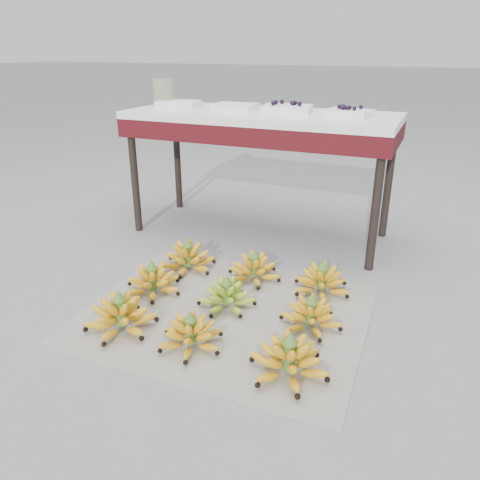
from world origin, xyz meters
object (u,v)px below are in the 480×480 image
at_px(bunch_back_left, 188,259).
at_px(tray_left, 235,107).
at_px(bunch_front_right, 289,360).
at_px(tray_right, 287,109).
at_px(bunch_mid_center, 227,296).
at_px(bunch_back_right, 322,282).
at_px(tray_far_right, 349,113).
at_px(vendor_table, 260,127).
at_px(bunch_mid_right, 311,316).
at_px(bunch_back_center, 254,269).
at_px(tray_far_left, 179,104).
at_px(bunch_mid_left, 153,282).
at_px(newspaper_mat, 226,313).
at_px(bunch_front_center, 191,335).
at_px(bunch_front_left, 121,316).
at_px(glass_jar, 163,93).

relative_size(bunch_back_left, tray_left, 1.52).
xyz_separation_m(bunch_front_right, tray_right, (-0.46, 1.32, 0.73)).
bearing_deg(bunch_mid_center, bunch_back_right, 47.72).
distance_m(bunch_mid_center, tray_far_right, 1.25).
bearing_deg(tray_right, bunch_back_left, -114.67).
bearing_deg(vendor_table, bunch_mid_right, -57.65).
distance_m(bunch_back_center, tray_far_left, 1.25).
height_order(bunch_mid_left, tray_left, tray_left).
height_order(newspaper_mat, bunch_front_center, bunch_front_center).
relative_size(bunch_front_right, tray_left, 1.25).
xyz_separation_m(bunch_mid_left, bunch_mid_right, (0.80, 0.00, -0.00)).
bearing_deg(vendor_table, tray_far_left, 179.18).
xyz_separation_m(bunch_front_right, bunch_back_right, (-0.04, 0.66, -0.00)).
bearing_deg(bunch_back_right, vendor_table, 110.17).
bearing_deg(bunch_mid_right, bunch_back_right, 117.32).
xyz_separation_m(bunch_front_left, bunch_mid_left, (-0.05, 0.33, -0.00)).
bearing_deg(bunch_back_center, tray_left, 128.10).
bearing_deg(bunch_mid_left, bunch_mid_center, 24.91).
distance_m(bunch_front_left, tray_far_left, 1.55).
bearing_deg(bunch_mid_right, newspaper_mat, -153.53).
bearing_deg(tray_far_left, newspaper_mat, -52.02).
distance_m(bunch_front_left, bunch_front_center, 0.34).
bearing_deg(bunch_back_left, bunch_front_right, -64.05).
distance_m(bunch_front_left, bunch_back_center, 0.74).
distance_m(vendor_table, tray_right, 0.19).
height_order(bunch_mid_right, bunch_back_center, bunch_back_center).
relative_size(bunch_mid_right, tray_left, 1.32).
distance_m(bunch_front_right, bunch_mid_left, 0.87).
relative_size(bunch_front_center, bunch_mid_right, 1.02).
bearing_deg(bunch_mid_right, bunch_front_center, -119.68).
relative_size(bunch_back_center, tray_far_right, 1.14).
relative_size(newspaper_mat, bunch_back_center, 4.06).
distance_m(newspaper_mat, vendor_table, 1.23).
height_order(bunch_back_left, tray_far_right, tray_far_right).
bearing_deg(bunch_mid_left, bunch_back_right, 46.00).
relative_size(tray_far_left, tray_right, 0.91).
distance_m(bunch_front_left, tray_left, 1.48).
distance_m(bunch_front_center, bunch_mid_right, 0.52).
distance_m(bunch_front_right, tray_left, 1.69).
relative_size(newspaper_mat, bunch_front_right, 3.85).
bearing_deg(bunch_back_left, tray_right, 40.62).
height_order(bunch_mid_left, bunch_mid_center, bunch_mid_left).
xyz_separation_m(newspaper_mat, bunch_mid_left, (-0.41, 0.03, 0.06)).
distance_m(bunch_back_right, tray_left, 1.22).
bearing_deg(bunch_back_left, bunch_back_center, -20.49).
xyz_separation_m(bunch_back_center, vendor_table, (-0.22, 0.64, 0.62)).
xyz_separation_m(bunch_mid_center, bunch_mid_right, (0.40, -0.01, -0.00)).
relative_size(tray_far_left, glass_jar, 1.63).
height_order(newspaper_mat, glass_jar, glass_jar).
bearing_deg(tray_far_right, tray_far_left, 179.96).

